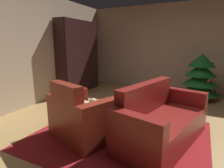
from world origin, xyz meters
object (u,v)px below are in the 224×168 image
(couch_red, at_px, (160,122))
(decorated_tree, at_px, (200,77))
(book_stack_on_table, at_px, (120,106))
(bottle_on_table, at_px, (116,98))
(armchair_red, at_px, (81,118))
(coffee_table, at_px, (119,110))
(bookshelf_unit, at_px, (81,57))

(couch_red, bearing_deg, decorated_tree, 79.77)
(couch_red, distance_m, book_stack_on_table, 0.70)
(bottle_on_table, bearing_deg, armchair_red, -118.72)
(coffee_table, height_order, bottle_on_table, bottle_on_table)
(couch_red, xyz_separation_m, decorated_tree, (0.48, 2.64, 0.31))
(decorated_tree, bearing_deg, coffee_table, -113.75)
(bottle_on_table, bearing_deg, coffee_table, -54.48)
(bookshelf_unit, distance_m, couch_red, 3.63)
(bookshelf_unit, distance_m, bottle_on_table, 2.87)
(coffee_table, bearing_deg, armchair_red, -135.80)
(armchair_red, relative_size, coffee_table, 1.59)
(couch_red, height_order, book_stack_on_table, couch_red)
(decorated_tree, bearing_deg, book_stack_on_table, -114.09)
(bookshelf_unit, xyz_separation_m, couch_red, (2.89, -2.06, -0.76))
(bookshelf_unit, bearing_deg, couch_red, -35.44)
(armchair_red, xyz_separation_m, couch_red, (1.14, 0.45, -0.02))
(armchair_red, distance_m, coffee_table, 0.63)
(couch_red, relative_size, book_stack_on_table, 8.73)
(bookshelf_unit, bearing_deg, bottle_on_table, -42.38)
(book_stack_on_table, bearing_deg, bookshelf_unit, 137.64)
(bottle_on_table, bearing_deg, decorated_tree, 62.64)
(armchair_red, bearing_deg, bookshelf_unit, 124.98)
(couch_red, height_order, bottle_on_table, couch_red)
(armchair_red, relative_size, book_stack_on_table, 5.62)
(coffee_table, xyz_separation_m, book_stack_on_table, (0.01, 0.05, 0.06))
(couch_red, xyz_separation_m, coffee_table, (-0.69, -0.01, 0.07))
(couch_red, bearing_deg, armchair_red, -158.54)
(couch_red, relative_size, decorated_tree, 1.52)
(coffee_table, bearing_deg, bottle_on_table, 125.52)
(coffee_table, relative_size, bottle_on_table, 2.64)
(coffee_table, height_order, decorated_tree, decorated_tree)
(armchair_red, bearing_deg, bottle_on_table, 61.28)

